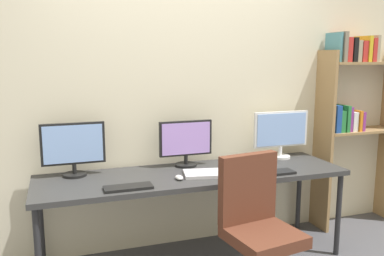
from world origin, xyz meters
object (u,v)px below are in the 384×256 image
object	(u,v)px
office_chair	(258,243)
monitor_left	(73,147)
desk	(194,179)
bookshelf	(354,107)
computer_mouse	(179,177)
monitor_center	(186,142)
keyboard_left	(128,187)
keyboard_right	(272,173)
monitor_right	(281,132)
laptop_closed	(205,174)

from	to	relation	value
office_chair	monitor_left	xyz separation A→B (m)	(-1.14, 0.85, 0.56)
desk	bookshelf	bearing A→B (deg)	7.74
desk	computer_mouse	bearing A→B (deg)	-140.14
monitor_center	monitor_left	bearing A→B (deg)	180.00
bookshelf	office_chair	xyz separation A→B (m)	(-1.45, -0.86, -0.77)
keyboard_left	keyboard_right	distance (m)	1.12
monitor_right	keyboard_left	xyz separation A→B (m)	(-1.46, -0.44, -0.23)
laptop_closed	bookshelf	bearing A→B (deg)	22.37
bookshelf	monitor_right	bearing A→B (deg)	-178.72
bookshelf	keyboard_left	world-z (taller)	bookshelf
office_chair	monitor_center	size ratio (longest dim) A/B	2.21
bookshelf	keyboard_right	bearing A→B (deg)	-157.91
office_chair	keyboard_left	size ratio (longest dim) A/B	2.95
keyboard_right	monitor_left	bearing A→B (deg)	163.10
laptop_closed	monitor_right	bearing A→B (deg)	31.06
keyboard_left	computer_mouse	bearing A→B (deg)	13.27
office_chair	keyboard_left	bearing A→B (deg)	153.26
monitor_left	laptop_closed	distance (m)	1.02
desk	monitor_left	world-z (taller)	monitor_left
monitor_center	bookshelf	bearing A→B (deg)	0.60
computer_mouse	monitor_left	bearing A→B (deg)	154.54
keyboard_left	laptop_closed	xyz separation A→B (m)	(0.62, 0.14, 0.00)
monitor_right	keyboard_right	xyz separation A→B (m)	(-0.34, -0.44, -0.23)
keyboard_right	desk	bearing A→B (deg)	157.67
monitor_center	monitor_right	xyz separation A→B (m)	(0.90, 0.00, 0.03)
monitor_left	office_chair	bearing A→B (deg)	-36.64
keyboard_left	monitor_center	bearing A→B (deg)	38.30
office_chair	monitor_center	xyz separation A→B (m)	(-0.24, 0.85, 0.55)
keyboard_left	laptop_closed	bearing A→B (deg)	13.01
office_chair	laptop_closed	bearing A→B (deg)	108.44
monitor_right	computer_mouse	distance (m)	1.14
desk	computer_mouse	size ratio (longest dim) A/B	25.34
monitor_right	desk	bearing A→B (deg)	-166.67
bookshelf	desk	bearing A→B (deg)	-172.26
desk	bookshelf	distance (m)	1.78
monitor_left	laptop_closed	xyz separation A→B (m)	(0.95, -0.30, -0.21)
monitor_left	desk	bearing A→B (deg)	-13.33
desk	monitor_center	size ratio (longest dim) A/B	5.42
monitor_left	monitor_right	bearing A→B (deg)	0.00
monitor_right	laptop_closed	world-z (taller)	monitor_right
monitor_center	keyboard_left	distance (m)	0.74
keyboard_right	computer_mouse	size ratio (longest dim) A/B	3.85
office_chair	bookshelf	bearing A→B (deg)	30.71
monitor_left	keyboard_left	size ratio (longest dim) A/B	1.41
desk	bookshelf	size ratio (longest dim) A/B	1.31
bookshelf	monitor_center	size ratio (longest dim) A/B	4.15
monitor_left	keyboard_right	distance (m)	1.54
desk	bookshelf	world-z (taller)	bookshelf
monitor_right	keyboard_right	size ratio (longest dim) A/B	1.43
laptop_closed	monitor_left	bearing A→B (deg)	173.98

